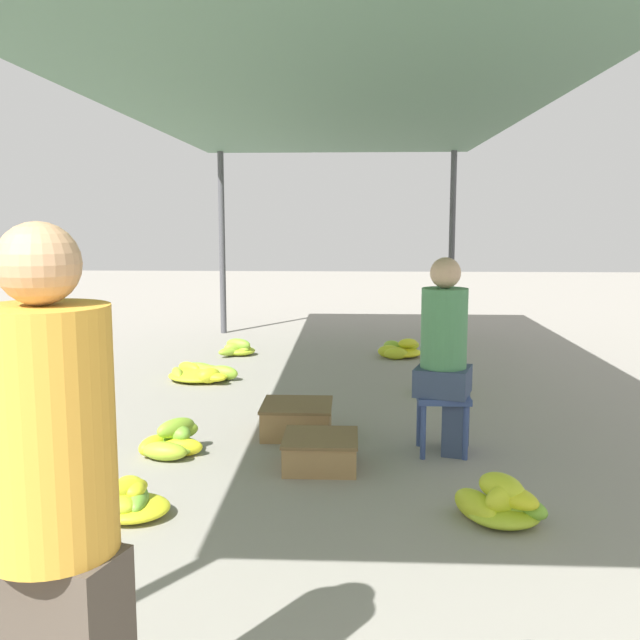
{
  "coord_description": "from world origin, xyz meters",
  "views": [
    {
      "loc": [
        0.23,
        -1.14,
        1.54
      ],
      "look_at": [
        0.0,
        3.75,
        0.85
      ],
      "focal_mm": 40.0,
      "sensor_mm": 36.0,
      "label": 1
    }
  ],
  "objects_px": {
    "vendor_seated": "(446,353)",
    "crate_mid": "(321,451)",
    "banana_pile_left_1": "(201,374)",
    "banana_pile_right_2": "(399,350)",
    "banana_pile_left_2": "(171,442)",
    "banana_pile_right_0": "(501,504)",
    "vendor_foreground": "(53,518)",
    "banana_pile_left_3": "(238,349)",
    "banana_pile_left_0": "(126,502)",
    "crate_near": "(297,419)",
    "stool": "(442,405)",
    "banana_pile_right_1": "(439,384)"
  },
  "relations": [
    {
      "from": "vendor_foreground",
      "to": "banana_pile_right_0",
      "type": "distance_m",
      "value": 2.49
    },
    {
      "from": "banana_pile_left_3",
      "to": "banana_pile_right_0",
      "type": "distance_m",
      "value": 4.88
    },
    {
      "from": "vendor_seated",
      "to": "banana_pile_left_0",
      "type": "bearing_deg",
      "value": -147.74
    },
    {
      "from": "vendor_seated",
      "to": "crate_mid",
      "type": "xyz_separation_m",
      "value": [
        -0.81,
        -0.32,
        -0.57
      ]
    },
    {
      "from": "vendor_foreground",
      "to": "crate_mid",
      "type": "relative_size",
      "value": 3.3
    },
    {
      "from": "banana_pile_left_3",
      "to": "crate_near",
      "type": "xyz_separation_m",
      "value": [
        0.9,
        -2.96,
        0.04
      ]
    },
    {
      "from": "stool",
      "to": "crate_mid",
      "type": "distance_m",
      "value": 0.88
    },
    {
      "from": "stool",
      "to": "banana_pile_right_0",
      "type": "distance_m",
      "value": 1.13
    },
    {
      "from": "vendor_foreground",
      "to": "banana_pile_left_3",
      "type": "relative_size",
      "value": 3.54
    },
    {
      "from": "vendor_foreground",
      "to": "banana_pile_left_2",
      "type": "height_order",
      "value": "vendor_foreground"
    },
    {
      "from": "banana_pile_left_2",
      "to": "banana_pile_right_0",
      "type": "relative_size",
      "value": 0.89
    },
    {
      "from": "crate_near",
      "to": "banana_pile_left_0",
      "type": "bearing_deg",
      "value": -117.61
    },
    {
      "from": "banana_pile_left_0",
      "to": "banana_pile_right_2",
      "type": "distance_m",
      "value": 4.76
    },
    {
      "from": "banana_pile_left_1",
      "to": "banana_pile_left_2",
      "type": "relative_size",
      "value": 1.6
    },
    {
      "from": "banana_pile_left_0",
      "to": "crate_mid",
      "type": "height_order",
      "value": "banana_pile_left_0"
    },
    {
      "from": "banana_pile_right_1",
      "to": "crate_near",
      "type": "distance_m",
      "value": 1.73
    },
    {
      "from": "banana_pile_right_0",
      "to": "crate_mid",
      "type": "xyz_separation_m",
      "value": [
        -0.96,
        0.78,
        0.0
      ]
    },
    {
      "from": "banana_pile_left_2",
      "to": "crate_mid",
      "type": "relative_size",
      "value": 0.95
    },
    {
      "from": "banana_pile_left_0",
      "to": "banana_pile_right_2",
      "type": "xyz_separation_m",
      "value": [
        1.71,
        4.45,
        -0.01
      ]
    },
    {
      "from": "vendor_seated",
      "to": "banana_pile_left_2",
      "type": "relative_size",
      "value": 2.92
    },
    {
      "from": "banana_pile_left_2",
      "to": "stool",
      "type": "bearing_deg",
      "value": 3.8
    },
    {
      "from": "stool",
      "to": "banana_pile_left_0",
      "type": "relative_size",
      "value": 0.85
    },
    {
      "from": "banana_pile_left_0",
      "to": "banana_pile_right_0",
      "type": "bearing_deg",
      "value": 0.9
    },
    {
      "from": "banana_pile_left_2",
      "to": "vendor_seated",
      "type": "bearing_deg",
      "value": 3.94
    },
    {
      "from": "banana_pile_left_3",
      "to": "vendor_foreground",
      "type": "bearing_deg",
      "value": -84.99
    },
    {
      "from": "vendor_seated",
      "to": "crate_near",
      "type": "bearing_deg",
      "value": 160.39
    },
    {
      "from": "vendor_foreground",
      "to": "banana_pile_left_1",
      "type": "height_order",
      "value": "vendor_foreground"
    },
    {
      "from": "vendor_seated",
      "to": "banana_pile_right_2",
      "type": "bearing_deg",
      "value": 91.44
    },
    {
      "from": "crate_near",
      "to": "banana_pile_right_0",
      "type": "bearing_deg",
      "value": -51.44
    },
    {
      "from": "banana_pile_right_1",
      "to": "crate_mid",
      "type": "xyz_separation_m",
      "value": [
        -0.97,
        -1.95,
        0.02
      ]
    },
    {
      "from": "banana_pile_left_0",
      "to": "banana_pile_left_3",
      "type": "xyz_separation_m",
      "value": [
        -0.12,
        4.45,
        -0.01
      ]
    },
    {
      "from": "banana_pile_left_2",
      "to": "banana_pile_left_3",
      "type": "relative_size",
      "value": 1.02
    },
    {
      "from": "banana_pile_left_3",
      "to": "banana_pile_right_1",
      "type": "bearing_deg",
      "value": -39.12
    },
    {
      "from": "banana_pile_left_3",
      "to": "banana_pile_right_2",
      "type": "relative_size",
      "value": 0.84
    },
    {
      "from": "vendor_seated",
      "to": "banana_pile_left_3",
      "type": "relative_size",
      "value": 2.99
    },
    {
      "from": "banana_pile_left_1",
      "to": "banana_pile_right_0",
      "type": "distance_m",
      "value": 3.86
    },
    {
      "from": "banana_pile_left_3",
      "to": "crate_mid",
      "type": "distance_m",
      "value": 3.8
    },
    {
      "from": "vendor_foreground",
      "to": "banana_pile_left_1",
      "type": "distance_m",
      "value": 5.11
    },
    {
      "from": "vendor_foreground",
      "to": "crate_near",
      "type": "height_order",
      "value": "vendor_foreground"
    },
    {
      "from": "vendor_foreground",
      "to": "banana_pile_left_1",
      "type": "relative_size",
      "value": 2.16
    },
    {
      "from": "vendor_seated",
      "to": "banana_pile_left_1",
      "type": "xyz_separation_m",
      "value": [
        -2.07,
        2.06,
        -0.61
      ]
    },
    {
      "from": "banana_pile_left_3",
      "to": "crate_mid",
      "type": "xyz_separation_m",
      "value": [
        1.1,
        -3.64,
        0.02
      ]
    },
    {
      "from": "banana_pile_left_1",
      "to": "crate_mid",
      "type": "xyz_separation_m",
      "value": [
        1.26,
        -2.37,
        0.04
      ]
    },
    {
      "from": "vendor_seated",
      "to": "banana_pile_right_2",
      "type": "xyz_separation_m",
      "value": [
        -0.08,
        3.32,
        -0.6
      ]
    },
    {
      "from": "stool",
      "to": "banana_pile_left_1",
      "type": "relative_size",
      "value": 0.56
    },
    {
      "from": "vendor_foreground",
      "to": "crate_mid",
      "type": "bearing_deg",
      "value": 78.11
    },
    {
      "from": "stool",
      "to": "banana_pile_right_2",
      "type": "height_order",
      "value": "stool"
    },
    {
      "from": "vendor_seated",
      "to": "vendor_foreground",
      "type": "bearing_deg",
      "value": -114.81
    },
    {
      "from": "vendor_foreground",
      "to": "banana_pile_left_3",
      "type": "distance_m",
      "value": 6.33
    },
    {
      "from": "banana_pile_right_0",
      "to": "crate_near",
      "type": "xyz_separation_m",
      "value": [
        -1.16,
        1.46,
        0.02
      ]
    }
  ]
}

